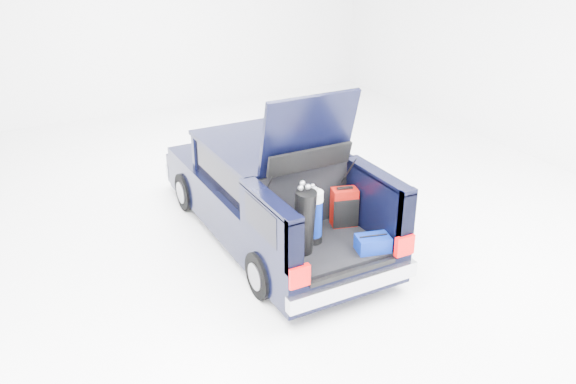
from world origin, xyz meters
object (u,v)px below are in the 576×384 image
blue_duffel (373,243)px  blue_golf_bag (313,216)px  red_suitcase (344,207)px  car (269,192)px  black_golf_bag (304,222)px

blue_duffel → blue_golf_bag: bearing=148.7°
red_suitcase → blue_golf_bag: blue_golf_bag is taller
red_suitcase → blue_duffel: red_suitcase is taller
car → blue_golf_bag: (-0.09, -1.46, 0.29)m
car → blue_golf_bag: bearing=-93.5°
blue_golf_bag → blue_duffel: size_ratio=1.71×
blue_golf_bag → blue_duffel: bearing=-27.9°
car → black_golf_bag: (-0.34, -1.65, 0.35)m
red_suitcase → blue_duffel: size_ratio=1.19×
red_suitcase → black_golf_bag: (-0.84, -0.39, 0.17)m
red_suitcase → blue_golf_bag: 0.63m
blue_duffel → car: bearing=116.7°
black_golf_bag → blue_golf_bag: black_golf_bag is taller
black_golf_bag → blue_golf_bag: 0.32m
black_golf_bag → red_suitcase: bearing=17.1°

